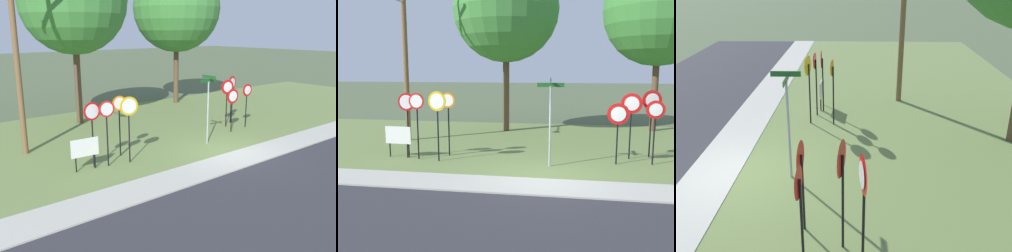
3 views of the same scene
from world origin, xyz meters
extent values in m
plane|color=#4C5B3D|center=(0.00, 0.00, 0.00)|extent=(160.00, 160.00, 0.00)
cube|color=#ADAA9E|center=(0.00, -0.80, 0.03)|extent=(44.00, 1.60, 0.06)
cube|color=olive|center=(0.00, 6.00, 0.02)|extent=(44.00, 12.00, 0.04)
cylinder|color=black|center=(-5.51, 2.10, 1.18)|extent=(0.06, 0.06, 2.29)
cylinder|color=red|center=(-5.51, 2.05, 2.28)|extent=(0.70, 0.06, 0.70)
cylinder|color=white|center=(-5.51, 2.04, 2.28)|extent=(0.55, 0.03, 0.55)
cylinder|color=black|center=(-4.11, 1.70, 1.23)|extent=(0.06, 0.06, 2.37)
cylinder|color=gold|center=(-4.11, 1.66, 2.36)|extent=(0.75, 0.16, 0.75)
cylinder|color=white|center=(-4.11, 1.65, 2.36)|extent=(0.58, 0.12, 0.59)
cylinder|color=black|center=(-5.00, 1.87, 1.21)|extent=(0.06, 0.06, 2.34)
cylinder|color=red|center=(-5.00, 1.83, 2.33)|extent=(0.64, 0.07, 0.64)
cylinder|color=white|center=(-5.00, 1.82, 2.33)|extent=(0.50, 0.04, 0.50)
cylinder|color=black|center=(-3.98, 2.62, 1.20)|extent=(0.06, 0.06, 2.32)
cylinder|color=orange|center=(-3.98, 2.58, 2.32)|extent=(0.62, 0.10, 0.62)
cylinder|color=white|center=(-3.98, 2.57, 2.32)|extent=(0.48, 0.06, 0.48)
cylinder|color=black|center=(3.92, 2.47, 1.10)|extent=(0.06, 0.06, 2.13)
cone|color=red|center=(3.92, 2.43, 2.10)|extent=(0.68, 0.09, 0.68)
cone|color=silver|center=(3.92, 2.40, 2.10)|extent=(0.46, 0.05, 0.46)
cylinder|color=black|center=(3.20, 3.24, 1.18)|extent=(0.06, 0.06, 2.28)
cone|color=red|center=(3.20, 3.20, 2.24)|extent=(0.79, 0.19, 0.80)
cone|color=white|center=(3.20, 3.18, 2.24)|extent=(0.54, 0.12, 0.55)
cylinder|color=black|center=(4.04, 3.67, 1.23)|extent=(0.06, 0.06, 2.39)
cone|color=red|center=(4.04, 3.63, 2.35)|extent=(0.77, 0.16, 0.78)
cone|color=white|center=(4.04, 3.61, 2.35)|extent=(0.52, 0.11, 0.53)
cylinder|color=black|center=(2.60, 2.31, 1.03)|extent=(0.06, 0.06, 1.97)
cone|color=red|center=(2.60, 2.27, 1.93)|extent=(0.79, 0.10, 0.79)
cone|color=white|center=(2.60, 2.25, 1.93)|extent=(0.54, 0.06, 0.54)
cylinder|color=#9EA0A8|center=(0.16, 1.61, 1.48)|extent=(0.07, 0.07, 2.89)
cylinder|color=#9EA0A8|center=(0.16, 1.61, 2.94)|extent=(0.09, 0.09, 0.03)
cube|color=#19511E|center=(0.16, 1.61, 3.00)|extent=(0.96, 0.03, 0.15)
cube|color=#19511E|center=(0.16, 1.61, 3.17)|extent=(0.03, 0.82, 0.15)
cylinder|color=black|center=(-6.29, 2.03, 0.32)|extent=(0.05, 0.05, 0.55)
cylinder|color=black|center=(-5.52, 1.99, 0.32)|extent=(0.05, 0.05, 0.55)
cube|color=white|center=(-5.90, 2.01, 0.94)|extent=(1.10, 0.10, 0.70)
camera|label=1|loc=(-11.83, -10.41, 5.24)|focal=39.91mm
camera|label=2|loc=(0.79, -11.58, 3.59)|focal=39.43mm
camera|label=3|loc=(10.19, 3.50, 5.85)|focal=41.61mm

